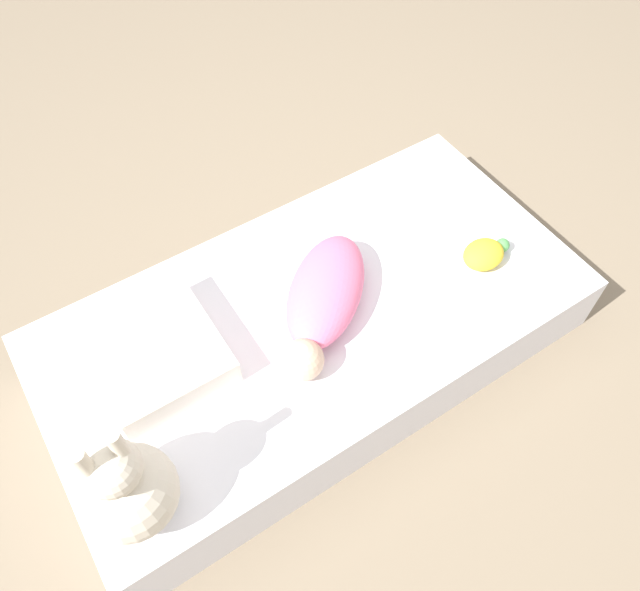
% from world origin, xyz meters
% --- Properties ---
extents(ground_plane, '(12.00, 12.00, 0.00)m').
position_xyz_m(ground_plane, '(0.00, 0.00, 0.00)').
color(ground_plane, '#7A6B56').
extents(bed_mattress, '(1.57, 0.80, 0.22)m').
position_xyz_m(bed_mattress, '(0.00, 0.00, 0.11)').
color(bed_mattress, white).
rests_on(bed_mattress, ground_plane).
extents(swaddled_baby, '(0.45, 0.42, 0.13)m').
position_xyz_m(swaddled_baby, '(0.02, -0.02, 0.29)').
color(swaddled_baby, pink).
rests_on(swaddled_baby, bed_mattress).
extents(pillow, '(0.32, 0.36, 0.09)m').
position_xyz_m(pillow, '(-0.45, 0.09, 0.27)').
color(pillow, white).
rests_on(pillow, bed_mattress).
extents(bunny_plush, '(0.22, 0.22, 0.38)m').
position_xyz_m(bunny_plush, '(-0.65, -0.25, 0.36)').
color(bunny_plush, beige).
rests_on(bunny_plush, bed_mattress).
extents(turtle_plush, '(0.17, 0.11, 0.07)m').
position_xyz_m(turtle_plush, '(0.53, -0.13, 0.26)').
color(turtle_plush, yellow).
rests_on(turtle_plush, bed_mattress).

